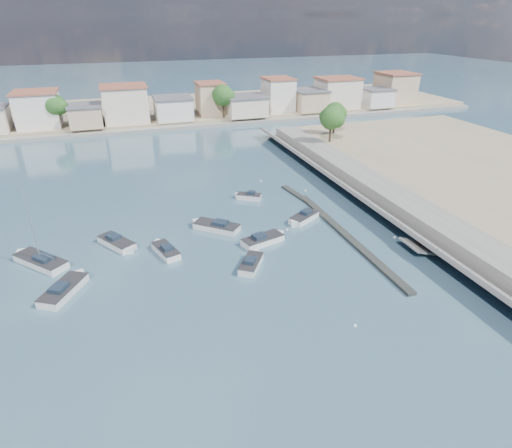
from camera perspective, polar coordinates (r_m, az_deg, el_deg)
The scene contains 17 objects.
ground at distance 76.75m, azimuth -3.79°, elevation 7.51°, with size 400.00×400.00×0.00m, color #335267.
seawall_walkway at distance 61.47m, azimuth 20.00°, elevation 1.96°, with size 5.00×90.00×1.80m, color slate.
breakwater at distance 55.45m, azimuth 10.50°, elevation -0.30°, with size 2.00×31.02×0.35m.
far_shore_land at distance 126.06m, azimuth -10.10°, elevation 14.90°, with size 160.00×40.00×1.40m, color gray.
far_shore_quay at distance 105.84m, azimuth -8.22°, elevation 12.75°, with size 160.00×2.50×0.80m, color slate.
far_town at distance 112.88m, azimuth -3.41°, elevation 16.15°, with size 113.01×12.80×8.35m.
shore_trees at distance 103.67m, azimuth -3.42°, elevation 15.98°, with size 74.56×38.32×7.92m.
motorboat_a at distance 49.72m, azimuth -12.03°, elevation -3.45°, with size 2.93×4.92×1.48m.
motorboat_b at distance 46.26m, azimuth -0.56°, elevation -5.21°, with size 3.80×4.51×1.48m.
motorboat_c at distance 54.26m, azimuth -5.53°, elevation -0.32°, with size 5.80×5.45×1.48m.
motorboat_d at distance 56.51m, azimuth 6.27°, elevation 0.76°, with size 4.78×3.87×1.48m.
motorboat_e at distance 46.17m, azimuth -24.07°, elevation -7.87°, with size 4.64×5.85×1.48m.
motorboat_f at distance 62.99m, azimuth -1.10°, elevation 3.67°, with size 3.72×3.03×1.48m.
motorboat_g at distance 52.56m, azimuth -17.91°, elevation -2.50°, with size 4.40×5.37×1.48m.
motorboat_h at distance 50.88m, azimuth 1.16°, elevation -2.10°, with size 5.73×3.29×1.48m.
sailboat at distance 52.29m, azimuth -26.95°, elevation -4.35°, with size 6.07×6.41×9.00m.
mooring_buoys at distance 57.54m, azimuth 7.30°, elevation 0.83°, with size 13.31×36.93×0.31m.
Camera 1 is at (-18.02, -30.48, 24.46)m, focal length 30.00 mm.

